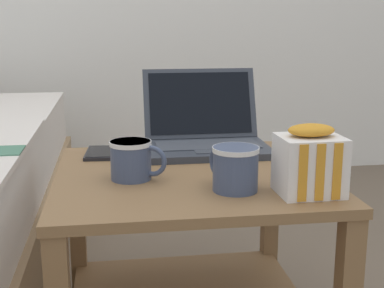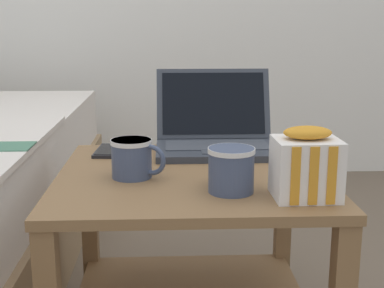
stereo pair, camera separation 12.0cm
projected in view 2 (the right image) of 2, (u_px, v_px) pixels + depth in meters
bedside_table at (191, 237)px, 1.30m from camera, size 0.63×0.60×0.47m
laptop at (216, 134)px, 1.48m from camera, size 0.33×0.29×0.21m
mug_front_left at (230, 167)px, 1.11m from camera, size 0.10×0.13×0.09m
mug_front_right at (133, 156)px, 1.21m from camera, size 0.13×0.09×0.09m
snack_bag at (306, 165)px, 1.07m from camera, size 0.13×0.11×0.15m
cell_phone at (111, 151)px, 1.45m from camera, size 0.09×0.15×0.01m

